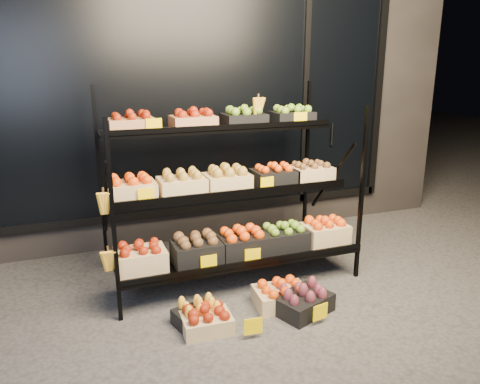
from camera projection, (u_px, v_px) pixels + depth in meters
name	position (u px, v px, depth m)	size (l,w,h in m)	color
ground	(258.00, 306.00, 3.65)	(24.00, 24.00, 0.00)	#514F4C
building	(173.00, 70.00, 5.51)	(6.00, 2.08, 3.50)	#2D2826
display_rack	(229.00, 190.00, 3.97)	(2.18, 1.02, 1.66)	black
tag_floor_a	(253.00, 331.00, 3.20)	(0.13, 0.01, 0.12)	#FFD100
tag_floor_b	(320.00, 317.00, 3.38)	(0.13, 0.01, 0.12)	#FFD100
floor_crate_left	(207.00, 320.00, 3.30)	(0.36, 0.27, 0.18)	#DEBD80
floor_crate_midleft	(199.00, 314.00, 3.38)	(0.39, 0.33, 0.18)	black
floor_crate_midright	(281.00, 294.00, 3.64)	(0.43, 0.33, 0.20)	#DEBD80
floor_crate_right	(303.00, 300.00, 3.54)	(0.49, 0.43, 0.21)	black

